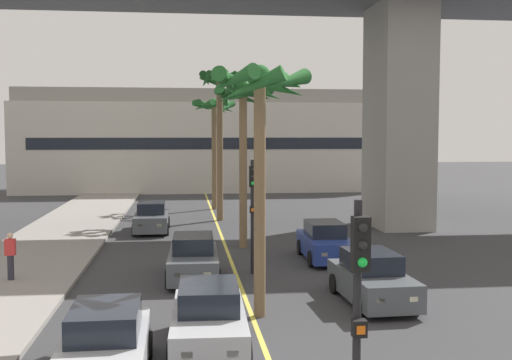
{
  "coord_description": "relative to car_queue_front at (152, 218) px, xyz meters",
  "views": [
    {
      "loc": [
        -1.89,
        -2.2,
        5.11
      ],
      "look_at": [
        0.0,
        14.0,
        3.92
      ],
      "focal_mm": 43.85,
      "sensor_mm": 36.0,
      "label": 1
    }
  ],
  "objects": [
    {
      "name": "car_queue_third",
      "position": [
        7.36,
        -14.89,
        0.0
      ],
      "size": [
        1.95,
        4.16,
        1.56
      ],
      "color": "#4C5156",
      "rests_on": "ground"
    },
    {
      "name": "car_queue_sixth",
      "position": [
        2.25,
        -18.53,
        0.0
      ],
      "size": [
        1.93,
        4.15,
        1.56
      ],
      "color": "#B7BABF",
      "rests_on": "ground"
    },
    {
      "name": "car_queue_fourth",
      "position": [
        2.01,
        -11.17,
        0.0
      ],
      "size": [
        1.91,
        4.14,
        1.56
      ],
      "color": "#4C5156",
      "rests_on": "ground"
    },
    {
      "name": "palm_tree_mid_median",
      "position": [
        3.8,
        -15.93,
        5.1
      ],
      "size": [
        2.9,
        2.91,
        7.03
      ],
      "color": "brown",
      "rests_on": "ground"
    },
    {
      "name": "traffic_light_median_near",
      "position": [
        4.11,
        -24.68,
        1.99
      ],
      "size": [
        0.24,
        0.37,
        4.2
      ],
      "color": "black",
      "rests_on": "ground"
    },
    {
      "name": "car_queue_fifth",
      "position": [
        0.05,
        -20.21,
        0.0
      ],
      "size": [
        1.88,
        4.13,
        1.56
      ],
      "color": "#B7BABF",
      "rests_on": "ground"
    },
    {
      "name": "palm_tree_farthest_median",
      "position": [
        3.79,
        9.7,
        5.61
      ],
      "size": [
        3.04,
        3.01,
        7.57
      ],
      "color": "brown",
      "rests_on": "ground"
    },
    {
      "name": "palm_tree_near_median",
      "position": [
        3.85,
        3.95,
        6.48
      ],
      "size": [
        2.56,
        2.64,
        8.93
      ],
      "color": "brown",
      "rests_on": "ground"
    },
    {
      "name": "lane_stripe_center",
      "position": [
        3.57,
        -6.87,
        -0.72
      ],
      "size": [
        0.14,
        56.0,
        0.01
      ],
      "primitive_type": "cube",
      "color": "#DBCC4C",
      "rests_on": "ground"
    },
    {
      "name": "car_queue_second",
      "position": [
        7.41,
        -8.36,
        0.0
      ],
      "size": [
        1.89,
        4.13,
        1.56
      ],
      "color": "navy",
      "rests_on": "ground"
    },
    {
      "name": "pedestrian_near_crosswalk",
      "position": [
        -4.22,
        -11.15,
        0.28
      ],
      "size": [
        0.34,
        0.22,
        1.62
      ],
      "color": "#2D2D38",
      "rests_on": "sidewalk_left"
    },
    {
      "name": "car_queue_front",
      "position": [
        0.0,
        0.0,
        0.0
      ],
      "size": [
        1.84,
        4.1,
        1.56
      ],
      "color": "#4C5156",
      "rests_on": "ground"
    },
    {
      "name": "pier_building_backdrop",
      "position": [
        3.57,
        24.82,
        3.78
      ],
      "size": [
        33.13,
        8.04,
        9.12
      ],
      "color": "beige",
      "rests_on": "ground"
    },
    {
      "name": "palm_tree_far_median",
      "position": [
        4.36,
        -5.14,
        5.46
      ],
      "size": [
        2.73,
        2.78,
        7.43
      ],
      "color": "brown",
      "rests_on": "ground"
    },
    {
      "name": "traffic_light_median_far",
      "position": [
        4.17,
        -10.65,
        1.99
      ],
      "size": [
        0.24,
        0.37,
        4.2
      ],
      "color": "black",
      "rests_on": "ground"
    }
  ]
}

